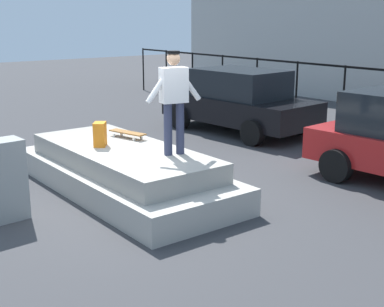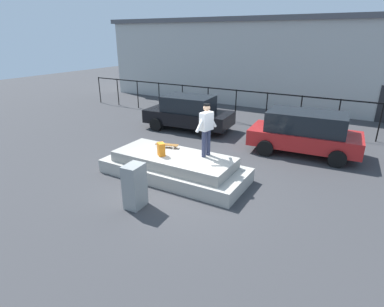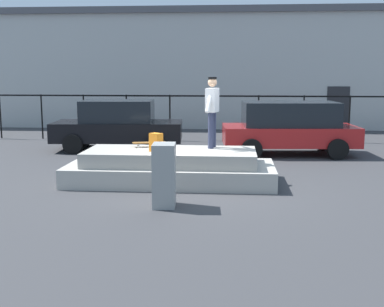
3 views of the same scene
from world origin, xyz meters
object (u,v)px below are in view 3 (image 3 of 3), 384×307
skateboarder (212,107)px  skateboard (149,143)px  backpack (156,142)px  car_black_sedan_near (118,125)px  car_red_hatchback_mid (289,127)px  utility_box (164,175)px

skateboarder → skateboard: (-1.57, 0.02, -0.91)m
backpack → car_black_sedan_near: bearing=150.5°
skateboarder → car_red_hatchback_mid: skateboarder is taller
skateboarder → backpack: bearing=-150.8°
car_red_hatchback_mid → skateboarder: bearing=-119.8°
backpack → utility_box: bearing=-38.0°
backpack → utility_box: utility_box is taller
car_red_hatchback_mid → backpack: bearing=-127.1°
skateboarder → car_black_sedan_near: (-3.42, 4.64, -0.94)m
skateboarder → backpack: skateboarder is taller
backpack → skateboarder: bearing=67.8°
backpack → utility_box: 2.00m
skateboard → backpack: (0.29, -0.74, 0.12)m
skateboarder → skateboard: bearing=179.1°
skateboarder → utility_box: bearing=-107.5°
skateboarder → car_black_sedan_near: size_ratio=0.39×
skateboarder → car_black_sedan_near: 5.84m
utility_box → car_red_hatchback_mid: bearing=61.2°
skateboard → car_red_hatchback_mid: 5.60m
car_black_sedan_near → car_red_hatchback_mid: size_ratio=1.03×
skateboard → car_black_sedan_near: size_ratio=0.19×
backpack → car_red_hatchback_mid: car_red_hatchback_mid is taller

